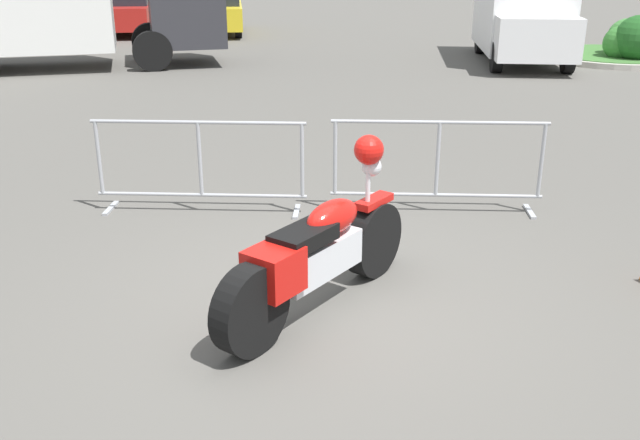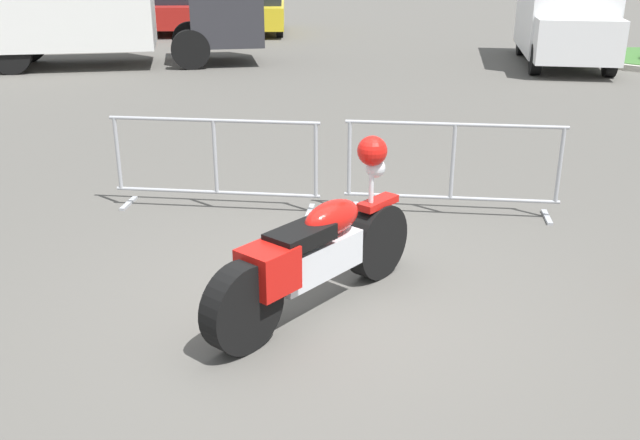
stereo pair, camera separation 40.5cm
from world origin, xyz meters
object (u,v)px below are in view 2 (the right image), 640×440
at_px(motorcycle, 316,252).
at_px(crowd_barrier_near, 215,163).
at_px(parked_car_tan, 85,10).
at_px(delivery_van, 565,14).
at_px(pedestrian, 615,12).
at_px(parked_car_red, 172,9).
at_px(crowd_barrier_far, 452,168).
at_px(parked_car_yellow, 258,10).

height_order(motorcycle, crowd_barrier_near, motorcycle).
bearing_deg(parked_car_tan, delivery_van, -119.21).
height_order(delivery_van, pedestrian, delivery_van).
relative_size(parked_car_tan, parked_car_red, 0.98).
relative_size(crowd_barrier_near, parked_car_tan, 0.52).
xyz_separation_m(motorcycle, crowd_barrier_far, (1.34, 2.37, 0.04)).
bearing_deg(parked_car_tan, crowd_barrier_far, -154.57).
relative_size(motorcycle, parked_car_tan, 0.44).
bearing_deg(motorcycle, parked_car_red, 54.59).
height_order(delivery_van, parked_car_red, delivery_van).
height_order(crowd_barrier_near, crowd_barrier_far, same).
height_order(parked_car_tan, pedestrian, pedestrian).
xyz_separation_m(parked_car_red, parked_car_yellow, (3.06, 0.02, -0.01)).
relative_size(crowd_barrier_near, parked_car_red, 0.52).
bearing_deg(crowd_barrier_near, delivery_van, 59.91).
xyz_separation_m(motorcycle, delivery_van, (5.28, 13.79, 0.72)).
relative_size(crowd_barrier_near, pedestrian, 1.43).
xyz_separation_m(parked_car_tan, parked_car_red, (3.06, 0.18, 0.01)).
bearing_deg(parked_car_tan, crowd_barrier_near, -161.26).
relative_size(crowd_barrier_far, parked_car_red, 0.52).
relative_size(delivery_van, parked_car_yellow, 1.12).
xyz_separation_m(parked_car_red, pedestrian, (14.64, -1.79, 0.15)).
distance_m(motorcycle, parked_car_red, 21.27).
relative_size(parked_car_yellow, pedestrian, 2.73).
xyz_separation_m(crowd_barrier_far, pedestrian, (6.62, 16.04, 0.36)).
height_order(crowd_barrier_far, parked_car_red, parked_car_red).
bearing_deg(parked_car_yellow, parked_car_red, 83.69).
xyz_separation_m(motorcycle, parked_car_yellow, (-3.61, 20.22, 0.25)).
bearing_deg(pedestrian, crowd_barrier_near, -62.96).
relative_size(motorcycle, crowd_barrier_far, 0.85).
xyz_separation_m(crowd_barrier_far, parked_car_yellow, (-4.95, 17.85, 0.21)).
distance_m(crowd_barrier_far, parked_car_tan, 20.84).
distance_m(crowd_barrier_near, parked_car_red, 18.61).
bearing_deg(crowd_barrier_far, pedestrian, 67.56).
bearing_deg(motorcycle, parked_car_yellow, 46.43).
distance_m(delivery_van, parked_car_tan, 16.26).
distance_m(motorcycle, delivery_van, 14.79).
distance_m(parked_car_tan, parked_car_yellow, 6.13).
relative_size(crowd_barrier_near, crowd_barrier_far, 1.00).
bearing_deg(parked_car_tan, parked_car_yellow, -94.82).
height_order(crowd_barrier_far, pedestrian, pedestrian).
bearing_deg(parked_car_yellow, pedestrian, -105.58).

